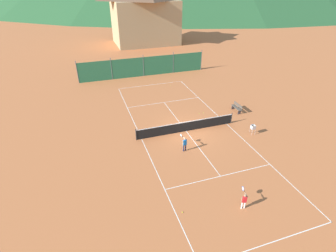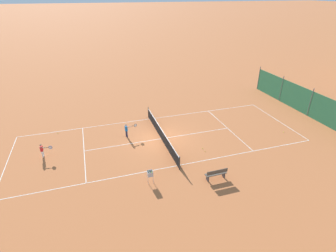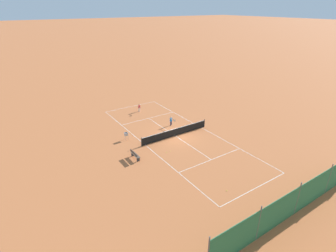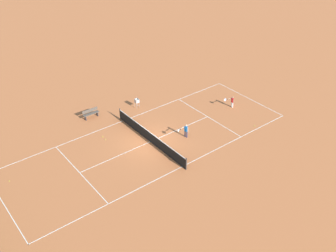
{
  "view_description": "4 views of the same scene",
  "coord_description": "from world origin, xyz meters",
  "px_view_note": "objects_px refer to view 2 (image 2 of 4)",
  "views": [
    {
      "loc": [
        -7.96,
        -18.5,
        12.22
      ],
      "look_at": [
        -1.7,
        0.05,
        0.82
      ],
      "focal_mm": 28.0,
      "sensor_mm": 36.0,
      "label": 1
    },
    {
      "loc": [
        18.74,
        -5.39,
        11.31
      ],
      "look_at": [
        0.11,
        0.57,
        1.2
      ],
      "focal_mm": 28.0,
      "sensor_mm": 36.0,
      "label": 2
    },
    {
      "loc": [
        16.15,
        22.81,
        14.25
      ],
      "look_at": [
        -0.07,
        -1.65,
        0.63
      ],
      "focal_mm": 28.0,
      "sensor_mm": 36.0,
      "label": 3
    },
    {
      "loc": [
        -21.61,
        15.06,
        18.56
      ],
      "look_at": [
        0.13,
        -1.96,
        0.69
      ],
      "focal_mm": 42.0,
      "sensor_mm": 36.0,
      "label": 4
    }
  ],
  "objects_px": {
    "tennis_net": "(161,134)",
    "ball_hopper": "(150,174)",
    "player_near_baseline": "(42,149)",
    "tennis_ball_mid_court": "(284,132)",
    "courtside_bench": "(216,174)",
    "tennis_ball_alley_right": "(58,133)",
    "tennis_ball_near_corner": "(205,151)",
    "player_far_baseline": "(127,129)",
    "tennis_ball_far_corner": "(203,148)"
  },
  "relations": [
    {
      "from": "tennis_ball_alley_right",
      "to": "courtside_bench",
      "type": "relative_size",
      "value": 0.04
    },
    {
      "from": "player_near_baseline",
      "to": "tennis_ball_mid_court",
      "type": "height_order",
      "value": "player_near_baseline"
    },
    {
      "from": "tennis_ball_far_corner",
      "to": "tennis_ball_near_corner",
      "type": "relative_size",
      "value": 1.0
    },
    {
      "from": "player_far_baseline",
      "to": "courtside_bench",
      "type": "bearing_deg",
      "value": 31.55
    },
    {
      "from": "player_near_baseline",
      "to": "tennis_ball_mid_court",
      "type": "relative_size",
      "value": 16.79
    },
    {
      "from": "tennis_ball_far_corner",
      "to": "tennis_ball_near_corner",
      "type": "distance_m",
      "value": 0.46
    },
    {
      "from": "tennis_net",
      "to": "courtside_bench",
      "type": "xyz_separation_m",
      "value": [
        6.34,
        1.96,
        -0.05
      ]
    },
    {
      "from": "player_far_baseline",
      "to": "tennis_ball_mid_court",
      "type": "height_order",
      "value": "player_far_baseline"
    },
    {
      "from": "player_near_baseline",
      "to": "tennis_ball_near_corner",
      "type": "xyz_separation_m",
      "value": [
        3.11,
        12.05,
        -0.62
      ]
    },
    {
      "from": "tennis_ball_near_corner",
      "to": "courtside_bench",
      "type": "relative_size",
      "value": 0.04
    },
    {
      "from": "tennis_ball_mid_court",
      "to": "courtside_bench",
      "type": "relative_size",
      "value": 0.04
    },
    {
      "from": "tennis_ball_alley_right",
      "to": "courtside_bench",
      "type": "height_order",
      "value": "courtside_bench"
    },
    {
      "from": "tennis_ball_near_corner",
      "to": "tennis_ball_mid_court",
      "type": "relative_size",
      "value": 1.0
    },
    {
      "from": "tennis_ball_alley_right",
      "to": "tennis_net",
      "type": "bearing_deg",
      "value": 66.57
    },
    {
      "from": "tennis_net",
      "to": "player_near_baseline",
      "type": "relative_size",
      "value": 8.28
    },
    {
      "from": "tennis_ball_far_corner",
      "to": "tennis_ball_alley_right",
      "type": "height_order",
      "value": "same"
    },
    {
      "from": "player_far_baseline",
      "to": "tennis_ball_mid_court",
      "type": "bearing_deg",
      "value": 75.45
    },
    {
      "from": "tennis_net",
      "to": "ball_hopper",
      "type": "relative_size",
      "value": 10.31
    },
    {
      "from": "player_near_baseline",
      "to": "tennis_ball_alley_right",
      "type": "distance_m",
      "value": 3.73
    },
    {
      "from": "player_far_baseline",
      "to": "player_near_baseline",
      "type": "bearing_deg",
      "value": -80.11
    },
    {
      "from": "ball_hopper",
      "to": "courtside_bench",
      "type": "bearing_deg",
      "value": 76.26
    },
    {
      "from": "player_far_baseline",
      "to": "tennis_ball_far_corner",
      "type": "distance_m",
      "value": 6.67
    },
    {
      "from": "tennis_ball_far_corner",
      "to": "player_far_baseline",
      "type": "bearing_deg",
      "value": -124.94
    },
    {
      "from": "player_near_baseline",
      "to": "tennis_ball_near_corner",
      "type": "height_order",
      "value": "player_near_baseline"
    },
    {
      "from": "tennis_ball_far_corner",
      "to": "tennis_ball_near_corner",
      "type": "height_order",
      "value": "same"
    },
    {
      "from": "tennis_ball_far_corner",
      "to": "courtside_bench",
      "type": "relative_size",
      "value": 0.04
    },
    {
      "from": "player_near_baseline",
      "to": "player_far_baseline",
      "type": "xyz_separation_m",
      "value": [
        -1.16,
        6.62,
        0.07
      ]
    },
    {
      "from": "ball_hopper",
      "to": "player_near_baseline",
      "type": "bearing_deg",
      "value": -127.61
    },
    {
      "from": "player_near_baseline",
      "to": "tennis_ball_alley_right",
      "type": "height_order",
      "value": "player_near_baseline"
    },
    {
      "from": "tennis_ball_alley_right",
      "to": "tennis_ball_near_corner",
      "type": "bearing_deg",
      "value": 59.24
    },
    {
      "from": "tennis_ball_near_corner",
      "to": "tennis_ball_alley_right",
      "type": "bearing_deg",
      "value": -120.76
    },
    {
      "from": "player_near_baseline",
      "to": "tennis_ball_mid_court",
      "type": "bearing_deg",
      "value": 83.33
    },
    {
      "from": "tennis_net",
      "to": "player_far_baseline",
      "type": "xyz_separation_m",
      "value": [
        -1.27,
        -2.71,
        0.22
      ]
    },
    {
      "from": "tennis_net",
      "to": "courtside_bench",
      "type": "relative_size",
      "value": 6.12
    },
    {
      "from": "courtside_bench",
      "to": "tennis_ball_far_corner",
      "type": "bearing_deg",
      "value": 168.67
    },
    {
      "from": "player_near_baseline",
      "to": "tennis_ball_mid_court",
      "type": "distance_m",
      "value": 20.29
    },
    {
      "from": "player_far_baseline",
      "to": "tennis_ball_mid_court",
      "type": "relative_size",
      "value": 18.68
    },
    {
      "from": "tennis_ball_mid_court",
      "to": "tennis_ball_near_corner",
      "type": "bearing_deg",
      "value": -84.69
    },
    {
      "from": "tennis_net",
      "to": "tennis_ball_far_corner",
      "type": "relative_size",
      "value": 139.09
    },
    {
      "from": "tennis_ball_far_corner",
      "to": "tennis_ball_mid_court",
      "type": "height_order",
      "value": "same"
    },
    {
      "from": "tennis_net",
      "to": "tennis_ball_alley_right",
      "type": "xyz_separation_m",
      "value": [
        -3.7,
        -8.54,
        -0.47
      ]
    },
    {
      "from": "tennis_ball_far_corner",
      "to": "ball_hopper",
      "type": "height_order",
      "value": "ball_hopper"
    },
    {
      "from": "player_far_baseline",
      "to": "tennis_ball_mid_court",
      "type": "distance_m",
      "value": 13.98
    },
    {
      "from": "tennis_ball_near_corner",
      "to": "tennis_ball_mid_court",
      "type": "distance_m",
      "value": 8.13
    },
    {
      "from": "player_far_baseline",
      "to": "courtside_bench",
      "type": "distance_m",
      "value": 8.93
    },
    {
      "from": "ball_hopper",
      "to": "courtside_bench",
      "type": "distance_m",
      "value": 4.41
    },
    {
      "from": "ball_hopper",
      "to": "tennis_net",
      "type": "bearing_deg",
      "value": 156.38
    },
    {
      "from": "tennis_net",
      "to": "tennis_ball_alley_right",
      "type": "distance_m",
      "value": 9.32
    },
    {
      "from": "player_near_baseline",
      "to": "player_far_baseline",
      "type": "height_order",
      "value": "player_far_baseline"
    },
    {
      "from": "player_near_baseline",
      "to": "courtside_bench",
      "type": "distance_m",
      "value": 13.01
    }
  ]
}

